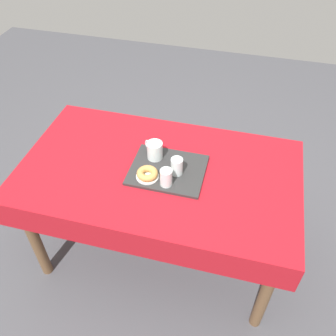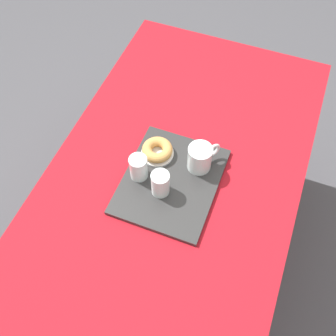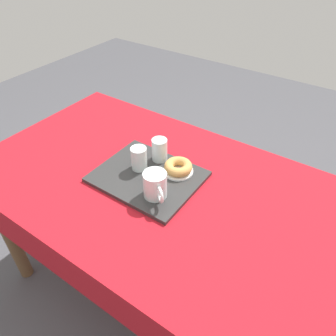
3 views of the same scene
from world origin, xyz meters
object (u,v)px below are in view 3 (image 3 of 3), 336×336
at_px(dining_table, 159,200).
at_px(water_glass_far, 139,160).
at_px(tea_mug_left, 155,186).
at_px(water_glass_near, 160,151).
at_px(donut_plate_left, 178,171).
at_px(sugar_donut_left, 178,167).
at_px(serving_tray, 147,177).

bearing_deg(dining_table, water_glass_far, 170.54).
relative_size(tea_mug_left, water_glass_far, 1.21).
bearing_deg(water_glass_far, water_glass_near, 70.74).
xyz_separation_m(dining_table, donut_plate_left, (0.04, 0.08, 0.11)).
bearing_deg(tea_mug_left, sugar_donut_left, 92.11).
relative_size(dining_table, sugar_donut_left, 13.64).
height_order(serving_tray, tea_mug_left, tea_mug_left).
bearing_deg(sugar_donut_left, dining_table, -113.41).
bearing_deg(serving_tray, tea_mug_left, -36.88).
relative_size(serving_tray, water_glass_near, 4.14).
xyz_separation_m(dining_table, tea_mug_left, (0.04, -0.07, 0.16)).
relative_size(water_glass_near, water_glass_far, 1.00).
distance_m(dining_table, tea_mug_left, 0.18).
bearing_deg(donut_plate_left, water_glass_near, 166.79).
bearing_deg(tea_mug_left, water_glass_near, 121.68).
distance_m(tea_mug_left, sugar_donut_left, 0.16).
height_order(serving_tray, water_glass_far, water_glass_far).
bearing_deg(serving_tray, sugar_donut_left, 45.81).
height_order(tea_mug_left, water_glass_far, tea_mug_left).
bearing_deg(water_glass_near, donut_plate_left, -13.21).
bearing_deg(water_glass_far, tea_mug_left, -31.89).
distance_m(serving_tray, tea_mug_left, 0.13).
height_order(tea_mug_left, donut_plate_left, tea_mug_left).
bearing_deg(water_glass_far, serving_tray, -21.83).
xyz_separation_m(tea_mug_left, sugar_donut_left, (-0.01, 0.16, -0.02)).
relative_size(dining_table, donut_plate_left, 12.69).
bearing_deg(water_glass_far, dining_table, -9.46).
height_order(water_glass_near, sugar_donut_left, water_glass_near).
bearing_deg(sugar_donut_left, water_glass_far, -154.19).
bearing_deg(donut_plate_left, serving_tray, -134.19).
height_order(dining_table, donut_plate_left, donut_plate_left).
relative_size(tea_mug_left, donut_plate_left, 0.97).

